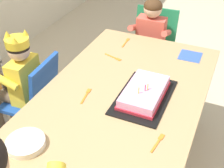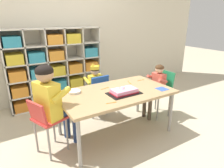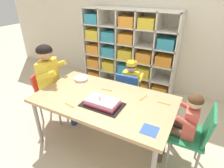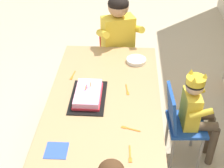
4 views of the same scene
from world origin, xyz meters
The scene contains 13 objects.
ground centered at (0.00, 0.00, 0.00)m, with size 16.00×16.00×0.00m, color beige.
activity_table centered at (0.00, 0.00, 0.57)m, with size 1.47×0.83×0.62m.
classroom_chair_blue centered at (0.03, 0.59, 0.41)m, with size 0.34×0.32×0.69m.
child_with_crown centered at (0.03, 0.70, 0.53)m, with size 0.30×0.31×0.85m.
classroom_chair_adult_side centered at (-0.89, 0.05, 0.44)m, with size 0.41×0.40×0.69m.
adult_helper_seated centered at (-0.79, 0.09, 0.66)m, with size 0.49×0.47×1.07m.
birthday_cake_on_tray centered at (0.05, -0.12, 0.64)m, with size 0.41×0.26×0.10m.
paper_plate_stack centered at (-0.48, 0.24, 0.63)m, with size 0.17×0.17×0.03m, color white.
paper_napkin_square centered at (0.58, -0.25, 0.62)m, with size 0.14×0.14×0.00m, color #3356B7.
fork_by_napkin centered at (0.36, 0.19, 0.62)m, with size 0.05×0.13×0.00m.
fork_near_cake_tray centered at (0.59, 0.20, 0.62)m, with size 0.13×0.02×0.00m.
fork_beside_plate_stack centered at (-0.05, 0.17, 0.62)m, with size 0.13×0.03×0.00m.
fork_at_table_front_edge centered at (-0.23, -0.28, 0.62)m, with size 0.12×0.03×0.00m.
Camera 4 is at (1.88, 0.17, 2.07)m, focal length 50.72 mm.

